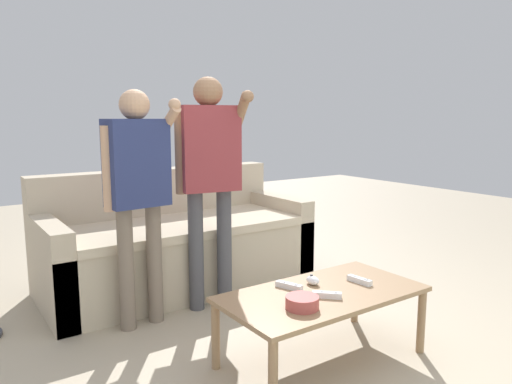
# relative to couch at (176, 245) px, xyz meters

# --- Properties ---
(ground_plane) EXTENTS (12.00, 12.00, 0.00)m
(ground_plane) POSITION_rel_couch_xyz_m (0.19, -1.51, -0.31)
(ground_plane) COLOR tan
(couch) EXTENTS (1.98, 0.90, 0.88)m
(couch) POSITION_rel_couch_xyz_m (0.00, 0.00, 0.00)
(couch) COLOR #B7A88E
(couch) RESTS_ON ground
(coffee_table) EXTENTS (1.08, 0.56, 0.38)m
(coffee_table) POSITION_rel_couch_xyz_m (0.12, -1.53, 0.03)
(coffee_table) COLOR #997551
(coffee_table) RESTS_ON ground
(snack_bowl) EXTENTS (0.16, 0.16, 0.06)m
(snack_bowl) POSITION_rel_couch_xyz_m (-0.11, -1.63, 0.10)
(snack_bowl) COLOR #B24C47
(snack_bowl) RESTS_ON coffee_table
(game_remote_nunchuk) EXTENTS (0.06, 0.09, 0.05)m
(game_remote_nunchuk) POSITION_rel_couch_xyz_m (0.15, -1.41, 0.09)
(game_remote_nunchuk) COLOR white
(game_remote_nunchuk) RESTS_ON coffee_table
(player_left) EXTENTS (0.44, 0.29, 1.45)m
(player_left) POSITION_rel_couch_xyz_m (-0.50, -0.56, 0.60)
(player_left) COLOR #756656
(player_left) RESTS_ON ground
(player_center) EXTENTS (0.45, 0.40, 1.55)m
(player_center) POSITION_rel_couch_xyz_m (0.00, -0.55, 0.66)
(player_center) COLOR #47474C
(player_center) RESTS_ON ground
(game_remote_wand_near) EXTENTS (0.13, 0.13, 0.03)m
(game_remote_wand_near) POSITION_rel_couch_xyz_m (0.08, -1.60, 0.09)
(game_remote_wand_near) COLOR white
(game_remote_wand_near) RESTS_ON coffee_table
(game_remote_wand_far) EXTENTS (0.05, 0.15, 0.03)m
(game_remote_wand_far) POSITION_rel_couch_xyz_m (0.38, -1.54, 0.09)
(game_remote_wand_far) COLOR white
(game_remote_wand_far) RESTS_ON coffee_table
(game_remote_wand_spare) EXTENTS (0.09, 0.16, 0.03)m
(game_remote_wand_spare) POSITION_rel_couch_xyz_m (0.01, -1.39, 0.09)
(game_remote_wand_spare) COLOR white
(game_remote_wand_spare) RESTS_ON coffee_table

